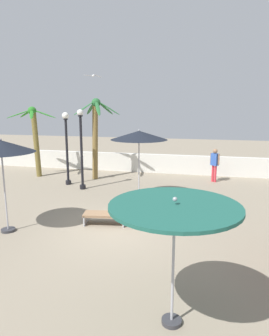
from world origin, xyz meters
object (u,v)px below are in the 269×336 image
object	(u,v)px
patio_umbrella_1	(139,136)
lounge_chair_0	(112,213)
lamp_post_0	(81,147)
lamp_post_1	(67,143)
palm_tree_0	(35,132)
patio_umbrella_3	(175,212)
patio_umbrella_2	(1,147)
seagull_2	(93,76)
palm_tree_1	(96,129)
guest_0	(215,162)

from	to	relation	value
patio_umbrella_1	lounge_chair_0	size ratio (longest dim) A/B	1.53
lamp_post_0	lamp_post_1	bearing A→B (deg)	148.11
palm_tree_0	lounge_chair_0	world-z (taller)	palm_tree_0
patio_umbrella_3	lamp_post_0	size ratio (longest dim) A/B	0.64
patio_umbrella_2	seagull_2	size ratio (longest dim) A/B	2.96
palm_tree_1	lounge_chair_0	world-z (taller)	palm_tree_1
patio_umbrella_2	lounge_chair_0	bearing A→B (deg)	22.75
palm_tree_1	lamp_post_1	bearing A→B (deg)	-124.46
patio_umbrella_1	lounge_chair_0	world-z (taller)	patio_umbrella_1
palm_tree_1	lounge_chair_0	bearing A→B (deg)	-65.62
seagull_2	palm_tree_0	bearing A→B (deg)	-114.70
palm_tree_1	lounge_chair_0	xyz separation A→B (m)	(2.74, -6.05, -2.31)
lamp_post_0	lounge_chair_0	xyz separation A→B (m)	(2.69, -3.94, -1.65)
patio_umbrella_2	guest_0	xyz separation A→B (m)	(6.52, 8.08, -1.63)
patio_umbrella_1	patio_umbrella_2	world-z (taller)	patio_umbrella_1
lounge_chair_0	patio_umbrella_1	bearing A→B (deg)	83.07
guest_0	seagull_2	distance (m)	9.68
patio_umbrella_1	lamp_post_0	world-z (taller)	lamp_post_0
patio_umbrella_1	palm_tree_1	xyz separation A→B (m)	(-3.07, 3.35, -0.03)
lamp_post_1	guest_0	size ratio (longest dim) A/B	2.07
patio_umbrella_2	patio_umbrella_3	distance (m)	6.30
patio_umbrella_2	palm_tree_1	world-z (taller)	palm_tree_1
patio_umbrella_1	lamp_post_1	distance (m)	4.53
seagull_2	patio_umbrella_1	bearing A→B (deg)	-57.76
patio_umbrella_3	guest_0	bearing A→B (deg)	84.83
lamp_post_1	patio_umbrella_3	bearing A→B (deg)	-55.08
seagull_2	palm_tree_1	bearing A→B (deg)	-68.61
patio_umbrella_3	lounge_chair_0	xyz separation A→B (m)	(-2.46, 4.28, -1.77)
patio_umbrella_3	palm_tree_1	size ratio (longest dim) A/B	0.56
lamp_post_1	seagull_2	bearing A→B (deg)	96.00
palm_tree_1	seagull_2	distance (m)	5.32
lounge_chair_0	seagull_2	bearing A→B (deg)	113.21
palm_tree_0	lamp_post_1	size ratio (longest dim) A/B	1.07
patio_umbrella_2	palm_tree_1	size ratio (longest dim) A/B	0.69
patio_umbrella_1	guest_0	bearing A→B (deg)	52.60
patio_umbrella_2	lounge_chair_0	size ratio (longest dim) A/B	1.52
lounge_chair_0	seagull_2	world-z (taller)	seagull_2
patio_umbrella_2	lamp_post_0	xyz separation A→B (m)	(0.37, 5.23, -0.65)
lounge_chair_0	seagull_2	distance (m)	12.22
patio_umbrella_1	guest_0	world-z (taller)	patio_umbrella_1
palm_tree_1	lamp_post_0	xyz separation A→B (m)	(0.05, -2.11, -0.66)
patio_umbrella_1	palm_tree_1	world-z (taller)	palm_tree_1
lamp_post_0	lamp_post_1	xyz separation A→B (m)	(-1.05, 0.65, 0.06)
patio_umbrella_3	seagull_2	bearing A→B (deg)	115.27
lamp_post_0	lounge_chair_0	bearing A→B (deg)	-55.69
palm_tree_0	palm_tree_1	distance (m)	3.50
patio_umbrella_1	patio_umbrella_3	xyz separation A→B (m)	(2.13, -6.99, -0.57)
patio_umbrella_1	guest_0	size ratio (longest dim) A/B	1.72
patio_umbrella_1	lamp_post_1	size ratio (longest dim) A/B	0.83
palm_tree_0	palm_tree_1	world-z (taller)	palm_tree_1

